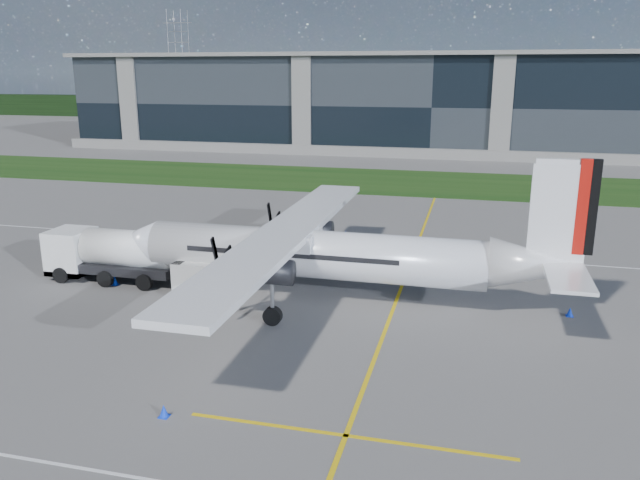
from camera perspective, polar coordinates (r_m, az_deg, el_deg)
ground at (r=66.98m, az=7.94°, el=4.10°), size 400.00×400.00×0.00m
grass_strip at (r=74.81m, az=8.63°, el=5.24°), size 400.00×18.00×0.04m
terminal_building at (r=105.76m, az=10.58°, el=12.09°), size 120.00×20.00×15.00m
tree_line at (r=165.84m, az=11.94°, el=11.48°), size 400.00×6.00×6.00m
pylon_west at (r=195.78m, az=-12.72°, el=15.47°), size 9.00×4.60×30.00m
yellow_taxiway_centerline at (r=37.81m, az=7.36°, el=-4.54°), size 0.20×70.00×0.01m
turboprop_aircraft at (r=34.75m, az=0.96°, el=1.16°), size 27.40×28.42×8.53m
fuel_tanker_truck at (r=41.17m, az=-19.15°, el=-1.23°), size 8.76×2.85×3.29m
baggage_tug at (r=36.96m, az=-10.66°, el=-3.49°), size 3.38×2.03×2.03m
ground_crew_person at (r=34.56m, az=-11.47°, el=-4.94°), size 0.73×0.90×1.94m
safety_cone_stbdwing at (r=49.29m, az=2.35°, el=0.55°), size 0.36×0.36×0.50m
safety_cone_tail at (r=36.08m, az=21.88°, el=-6.11°), size 0.36×0.36×0.50m
safety_cone_nose_port at (r=40.29m, az=-18.22°, el=-3.58°), size 0.36×0.36×0.50m
safety_cone_portwing at (r=25.15m, az=-14.09°, el=-14.91°), size 0.36×0.36×0.50m
safety_cone_fwd at (r=41.76m, az=-18.43°, el=-2.95°), size 0.36×0.36×0.50m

